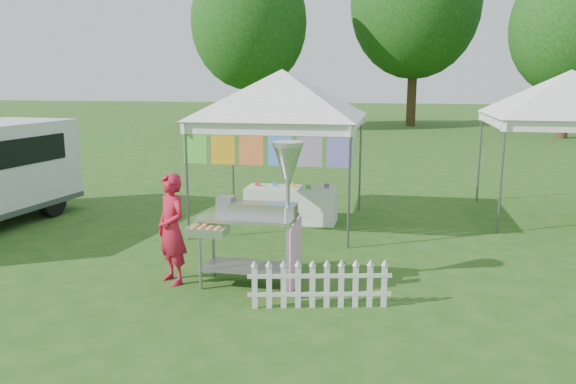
# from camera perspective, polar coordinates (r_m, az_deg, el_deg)

# --- Properties ---
(ground) EXTENTS (120.00, 120.00, 0.00)m
(ground) POSITION_cam_1_polar(r_m,az_deg,el_deg) (7.93, -5.67, -9.49)
(ground) COLOR #244E16
(ground) RESTS_ON ground
(canopy_main) EXTENTS (4.24, 4.24, 3.45)m
(canopy_main) POSITION_cam_1_polar(r_m,az_deg,el_deg) (10.80, -0.61, 12.30)
(canopy_main) COLOR #59595E
(canopy_main) RESTS_ON ground
(canopy_right) EXTENTS (4.24, 4.24, 3.45)m
(canopy_right) POSITION_cam_1_polar(r_m,az_deg,el_deg) (12.55, 26.91, 11.00)
(canopy_right) COLOR #59595E
(canopy_right) RESTS_ON ground
(tree_left) EXTENTS (6.40, 6.40, 9.53)m
(tree_left) POSITION_cam_1_polar(r_m,az_deg,el_deg) (32.28, -3.96, 16.77)
(tree_left) COLOR #3B2815
(tree_left) RESTS_ON ground
(tree_mid) EXTENTS (7.60, 7.60, 11.52)m
(tree_mid) POSITION_cam_1_polar(r_m,az_deg,el_deg) (35.36, 12.83, 18.18)
(tree_mid) COLOR #3B2815
(tree_mid) RESTS_ON ground
(tree_right) EXTENTS (5.60, 5.60, 8.42)m
(tree_right) POSITION_cam_1_polar(r_m,az_deg,el_deg) (30.22, 26.85, 14.73)
(tree_right) COLOR #3B2815
(tree_right) RESTS_ON ground
(donut_cart) EXTENTS (1.46, 0.97, 2.01)m
(donut_cart) POSITION_cam_1_polar(r_m,az_deg,el_deg) (7.54, -2.58, -1.14)
(donut_cart) COLOR gray
(donut_cart) RESTS_ON ground
(vendor) EXTENTS (0.68, 0.65, 1.56)m
(vendor) POSITION_cam_1_polar(r_m,az_deg,el_deg) (7.97, -11.74, -3.69)
(vendor) COLOR #B3162D
(vendor) RESTS_ON ground
(picket_fence) EXTENTS (1.76, 0.41, 0.56)m
(picket_fence) POSITION_cam_1_polar(r_m,az_deg,el_deg) (7.10, 3.23, -9.52)
(picket_fence) COLOR silver
(picket_fence) RESTS_ON ground
(display_table) EXTENTS (1.80, 0.70, 0.69)m
(display_table) POSITION_cam_1_polar(r_m,az_deg,el_deg) (11.25, 0.33, -1.28)
(display_table) COLOR white
(display_table) RESTS_ON ground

